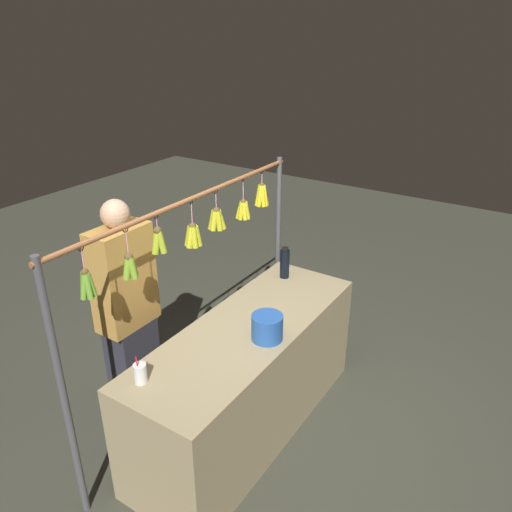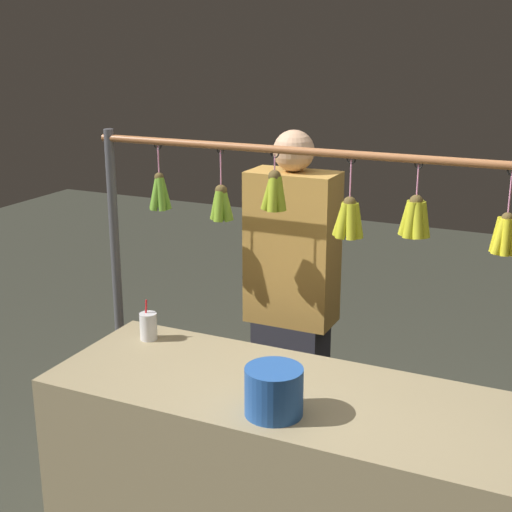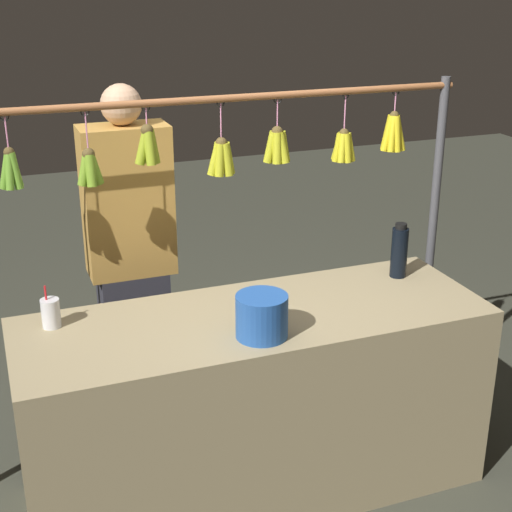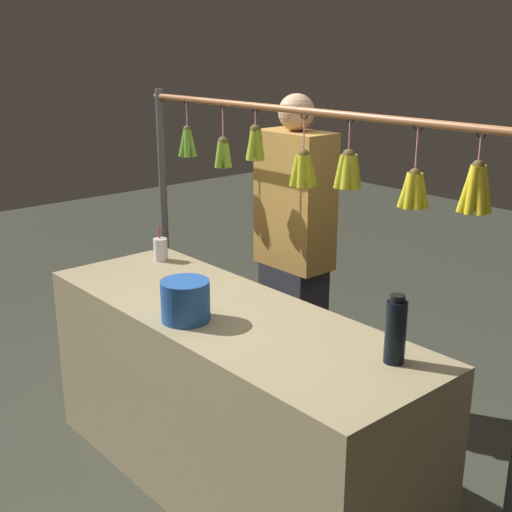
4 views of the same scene
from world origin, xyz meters
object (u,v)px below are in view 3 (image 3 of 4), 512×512
object	(u,v)px
blue_bucket	(262,316)
water_bottle	(399,251)
vendor_person	(131,265)
drink_cup	(51,313)

from	to	relation	value
blue_bucket	water_bottle	bearing A→B (deg)	-157.18
vendor_person	drink_cup	bearing A→B (deg)	51.94
blue_bucket	drink_cup	xyz separation A→B (m)	(0.76, -0.37, -0.03)
blue_bucket	drink_cup	bearing A→B (deg)	-26.28
blue_bucket	drink_cup	world-z (taller)	drink_cup
water_bottle	drink_cup	world-z (taller)	water_bottle
water_bottle	drink_cup	bearing A→B (deg)	-1.17
drink_cup	vendor_person	size ratio (longest dim) A/B	0.10
drink_cup	vendor_person	distance (m)	0.71
water_bottle	vendor_person	world-z (taller)	vendor_person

